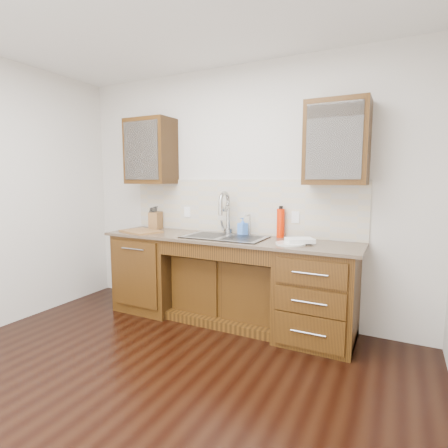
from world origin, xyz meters
The scene contains 24 objects.
ground centered at (0.00, 0.00, -0.05)m, with size 4.00×3.50×0.10m, color black.
wall_back centered at (0.00, 1.80, 1.35)m, with size 4.00×0.10×2.70m, color beige.
base_cabinet_left centered at (-0.95, 1.44, 0.44)m, with size 0.70×0.62×0.88m, color #593014.
base_cabinet_center centered at (0.00, 1.53, 0.35)m, with size 1.20×0.44×0.70m, color #593014.
base_cabinet_right centered at (0.95, 1.44, 0.44)m, with size 0.70×0.62×0.88m, color #593014.
countertop centered at (0.00, 1.43, 0.90)m, with size 2.70×0.65×0.03m, color #84705B.
backsplash centered at (0.00, 1.74, 1.21)m, with size 2.70×0.02×0.59m, color beige.
sink centered at (0.00, 1.41, 0.83)m, with size 0.84×0.46×0.19m, color #9E9EA5.
faucet centered at (-0.07, 1.64, 1.11)m, with size 0.04×0.04×0.40m, color #999993.
filter_tap centered at (0.18, 1.65, 1.03)m, with size 0.02×0.02×0.24m, color #999993.
upper_cabinet_left centered at (-1.05, 1.58, 1.83)m, with size 0.55×0.34×0.75m, color #593014.
upper_cabinet_right centered at (1.05, 1.58, 1.83)m, with size 0.55×0.34×0.75m, color #593014.
outlet_left centered at (-0.65, 1.73, 1.12)m, with size 0.08×0.01×0.12m, color white.
outlet_right centered at (0.65, 1.73, 1.12)m, with size 0.08×0.01×0.12m, color white.
soap_bottle centered at (0.10, 1.65, 1.00)m, with size 0.08×0.09×0.19m, color #4784EE.
water_bottle centered at (0.51, 1.67, 1.06)m, with size 0.08×0.08×0.29m, color red.
plate centered at (0.72, 1.33, 0.92)m, with size 0.27×0.27×0.02m, color silver.
dish_towel centered at (0.79, 1.39, 0.94)m, with size 0.24×0.18×0.04m, color white.
knife_block centered at (-1.03, 1.61, 1.01)m, with size 0.11×0.18×0.20m, color brown.
cutting_board centered at (-1.01, 1.31, 0.92)m, with size 0.44×0.31×0.02m, color brown.
cup_left_a centered at (-1.18, 1.58, 1.77)m, with size 0.12×0.12×0.10m, color white.
cup_left_b centered at (-0.99, 1.58, 1.78)m, with size 0.11×0.11×0.10m, color white.
cup_right_a centered at (0.91, 1.58, 1.77)m, with size 0.11×0.11×0.09m, color silver.
cup_right_b centered at (1.12, 1.58, 1.78)m, with size 0.11×0.11×0.10m, color silver.
Camera 1 is at (1.58, -1.75, 1.49)m, focal length 28.00 mm.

